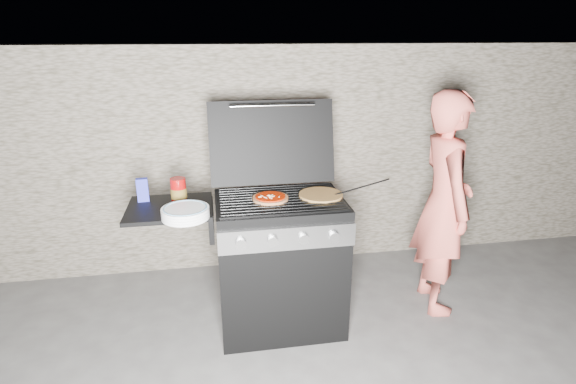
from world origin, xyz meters
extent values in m
plane|color=#494744|center=(0.00, 0.00, 0.00)|extent=(50.00, 50.00, 0.00)
cube|color=gray|center=(0.00, 1.05, 0.90)|extent=(8.00, 0.35, 1.80)
cylinder|color=#D7AD52|center=(0.26, 0.00, 0.92)|extent=(0.30, 0.30, 0.01)
cylinder|color=#930A09|center=(-0.62, 0.09, 0.98)|extent=(0.10, 0.10, 0.15)
cube|color=#2A30AB|center=(-0.83, 0.12, 0.98)|extent=(0.07, 0.05, 0.15)
cylinder|color=white|center=(-0.57, -0.20, 0.93)|extent=(0.33, 0.33, 0.06)
imported|color=#E46152|center=(1.14, 0.06, 0.77)|extent=(0.44, 0.61, 1.55)
cylinder|color=black|center=(0.53, 0.00, 0.95)|extent=(0.38, 0.06, 0.08)
camera|label=1|loc=(-0.39, -2.58, 1.89)|focal=28.00mm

